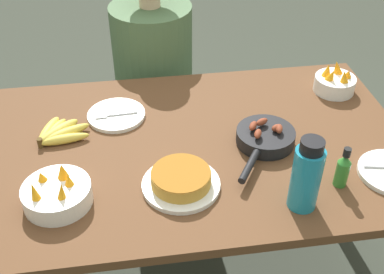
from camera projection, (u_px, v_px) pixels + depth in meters
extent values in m
plane|color=#383D33|center=(192.00, 269.00, 2.14)|extent=(14.00, 14.00, 0.00)
cube|color=brown|center=(192.00, 148.00, 1.71)|extent=(1.55, 0.95, 0.03)
cylinder|color=brown|center=(23.00, 166.00, 2.17)|extent=(0.07, 0.07, 0.68)
cylinder|color=brown|center=(324.00, 138.00, 2.34)|extent=(0.07, 0.07, 0.68)
ellipsoid|color=gold|center=(64.00, 139.00, 1.69)|extent=(0.18, 0.06, 0.03)
ellipsoid|color=gold|center=(64.00, 134.00, 1.72)|extent=(0.19, 0.12, 0.04)
ellipsoid|color=gold|center=(58.00, 131.00, 1.72)|extent=(0.16, 0.15, 0.04)
ellipsoid|color=gold|center=(53.00, 132.00, 1.73)|extent=(0.11, 0.16, 0.03)
ellipsoid|color=gold|center=(49.00, 130.00, 1.73)|extent=(0.09, 0.17, 0.04)
cylinder|color=#4C3819|center=(40.00, 143.00, 1.68)|extent=(0.02, 0.02, 0.04)
cylinder|color=black|center=(265.00, 142.00, 1.70)|extent=(0.20, 0.20, 0.01)
cylinder|color=black|center=(265.00, 136.00, 1.69)|extent=(0.21, 0.21, 0.04)
cylinder|color=black|center=(249.00, 166.00, 1.55)|extent=(0.11, 0.15, 0.02)
ellipsoid|color=brown|center=(262.00, 122.00, 1.68)|extent=(0.06, 0.05, 0.03)
ellipsoid|color=brown|center=(279.00, 129.00, 1.66)|extent=(0.04, 0.05, 0.03)
ellipsoid|color=brown|center=(276.00, 128.00, 1.67)|extent=(0.05, 0.04, 0.03)
ellipsoid|color=brown|center=(253.00, 126.00, 1.67)|extent=(0.05, 0.06, 0.03)
ellipsoid|color=brown|center=(258.00, 134.00, 1.63)|extent=(0.05, 0.06, 0.03)
cylinder|color=white|center=(181.00, 185.00, 1.52)|extent=(0.25, 0.25, 0.02)
cylinder|color=gold|center=(181.00, 178.00, 1.50)|extent=(0.19, 0.19, 0.04)
cylinder|color=#9B601E|center=(181.00, 173.00, 1.49)|extent=(0.19, 0.19, 0.00)
cylinder|color=white|center=(116.00, 115.00, 1.83)|extent=(0.22, 0.22, 0.02)
cylinder|color=silver|center=(122.00, 114.00, 1.81)|extent=(0.11, 0.01, 0.01)
cube|color=silver|center=(101.00, 116.00, 1.80)|extent=(0.05, 0.02, 0.00)
cylinder|color=white|center=(57.00, 195.00, 1.45)|extent=(0.21, 0.21, 0.06)
cone|color=orange|center=(69.00, 181.00, 1.43)|extent=(0.04, 0.04, 0.04)
cone|color=orange|center=(62.00, 172.00, 1.45)|extent=(0.05, 0.05, 0.06)
cone|color=orange|center=(42.00, 177.00, 1.45)|extent=(0.05, 0.05, 0.04)
cone|color=orange|center=(34.00, 192.00, 1.39)|extent=(0.05, 0.05, 0.06)
cone|color=orange|center=(62.00, 191.00, 1.39)|extent=(0.04, 0.04, 0.06)
cylinder|color=white|center=(334.00, 84.00, 1.96)|extent=(0.16, 0.16, 0.06)
cone|color=orange|center=(348.00, 75.00, 1.93)|extent=(0.05, 0.05, 0.05)
cone|color=orange|center=(337.00, 68.00, 1.96)|extent=(0.06, 0.06, 0.07)
cone|color=orange|center=(327.00, 71.00, 1.94)|extent=(0.06, 0.06, 0.06)
cone|color=orange|center=(331.00, 76.00, 1.91)|extent=(0.06, 0.06, 0.06)
cone|color=orange|center=(344.00, 77.00, 1.90)|extent=(0.05, 0.05, 0.06)
cylinder|color=teal|center=(306.00, 179.00, 1.40)|extent=(0.09, 0.09, 0.21)
cylinder|color=black|center=(312.00, 146.00, 1.33)|extent=(0.07, 0.07, 0.04)
cylinder|color=#337F2D|center=(342.00, 173.00, 1.51)|extent=(0.04, 0.04, 0.09)
cone|color=#337F2D|center=(345.00, 159.00, 1.47)|extent=(0.04, 0.04, 0.03)
cylinder|color=black|center=(347.00, 152.00, 1.46)|extent=(0.02, 0.02, 0.03)
cube|color=black|center=(157.00, 133.00, 2.55)|extent=(0.41, 0.41, 0.45)
cylinder|color=#476642|center=(153.00, 55.00, 2.27)|extent=(0.37, 0.37, 0.48)
cylinder|color=#DBB28E|center=(150.00, 1.00, 2.11)|extent=(0.09, 0.09, 0.05)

